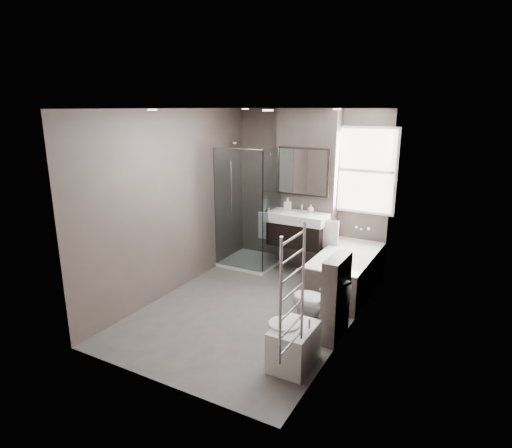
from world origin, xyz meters
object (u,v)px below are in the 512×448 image
Objects in this scene: bidet at (293,345)px; vanity at (297,229)px; bathtub at (346,271)px; toilet at (316,304)px.

vanity is at bearing 112.71° from bidet.
vanity is 1.07m from bathtub.
vanity is 1.95m from toilet.
toilet reaches higher than bathtub.
bathtub is (0.92, -0.33, -0.43)m from vanity.
vanity is 1.67× the size of bidet.
vanity is at bearing 160.63° from bathtub.
vanity is 0.59× the size of bathtub.
bathtub is 2.82× the size of bidet.
vanity is 2.67m from bidet.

